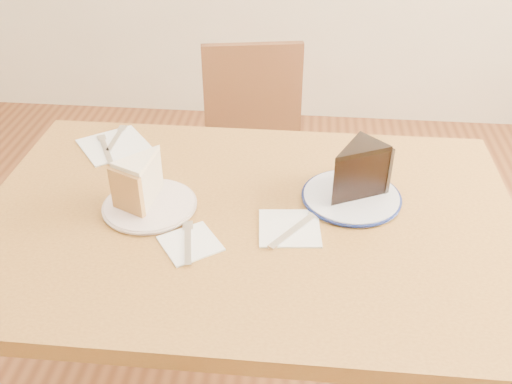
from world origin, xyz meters
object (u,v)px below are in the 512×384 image
object	(u,v)px
carrot_cake	(145,179)
table	(248,248)
plate_cream	(150,205)
chocolate_cake	(353,174)
chair_far	(256,157)
plate_navy	(351,197)

from	to	relation	value
carrot_cake	table	bearing A→B (deg)	19.25
plate_cream	carrot_cake	distance (m)	0.06
carrot_cake	chocolate_cake	bearing A→B (deg)	32.33
plate_cream	carrot_cake	world-z (taller)	carrot_cake
chair_far	chocolate_cake	world-z (taller)	chocolate_cake
table	chair_far	xyz separation A→B (m)	(-0.05, 0.72, -0.19)
chair_far	carrot_cake	size ratio (longest dim) A/B	7.20
chair_far	chocolate_cake	distance (m)	0.78
plate_navy	plate_cream	bearing A→B (deg)	-170.27
plate_cream	table	bearing A→B (deg)	-1.02
carrot_cake	chocolate_cake	size ratio (longest dim) A/B	0.88
table	plate_cream	bearing A→B (deg)	178.98
table	carrot_cake	bearing A→B (deg)	173.61
plate_navy	chocolate_cake	world-z (taller)	chocolate_cake
chair_far	plate_cream	size ratio (longest dim) A/B	4.13
chair_far	plate_navy	bearing A→B (deg)	103.50
chair_far	plate_cream	distance (m)	0.79
table	carrot_cake	xyz separation A→B (m)	(-0.23, 0.03, 0.16)
plate_navy	carrot_cake	xyz separation A→B (m)	(-0.46, -0.06, 0.05)
chocolate_cake	plate_navy	bearing A→B (deg)	-90.02
chair_far	carrot_cake	distance (m)	0.80
plate_cream	chocolate_cake	size ratio (longest dim) A/B	1.54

